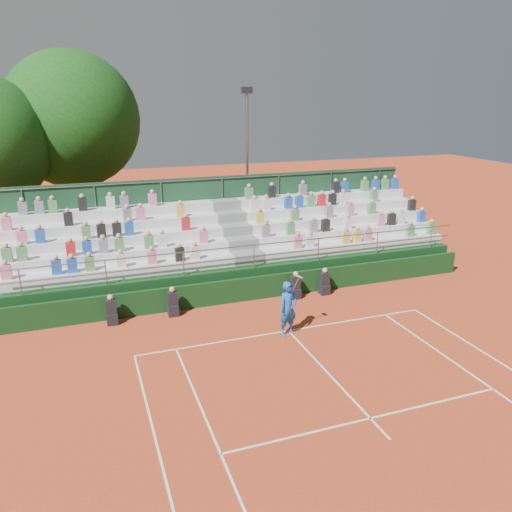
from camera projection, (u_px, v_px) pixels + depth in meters
name	position (u px, v px, depth m)	size (l,w,h in m)	color
ground	(288.00, 331.00, 18.11)	(90.00, 90.00, 0.00)	#B9421E
courtside_wall	(258.00, 288.00, 20.82)	(20.00, 0.15, 1.00)	black
line_officials	(231.00, 296.00, 20.00)	(9.22, 0.40, 1.19)	black
grandstand	(235.00, 253.00, 23.55)	(20.00, 5.20, 4.40)	black
tennis_player	(288.00, 309.00, 17.55)	(0.94, 0.64, 2.22)	#1751AF
tree_east	(72.00, 120.00, 26.80)	(7.23, 7.23, 10.53)	#3D2316
floodlight_mast	(247.00, 154.00, 28.19)	(0.60, 0.25, 8.61)	gray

